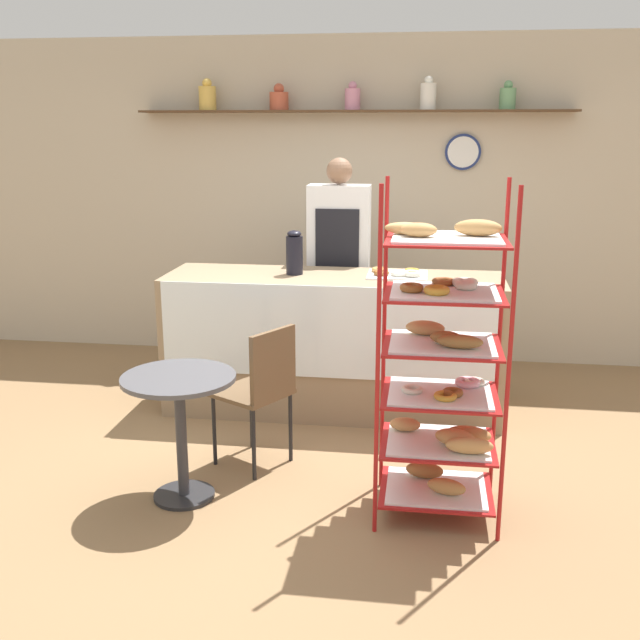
% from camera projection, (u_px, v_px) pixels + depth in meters
% --- Properties ---
extents(ground_plane, '(14.00, 14.00, 0.00)m').
position_uv_depth(ground_plane, '(312.00, 469.00, 4.45)').
color(ground_plane, olive).
extents(back_wall, '(10.00, 0.30, 2.70)m').
position_uv_depth(back_wall, '(353.00, 200.00, 6.36)').
color(back_wall, beige).
rests_on(back_wall, ground_plane).
extents(display_counter, '(2.34, 0.70, 0.97)m').
position_uv_depth(display_counter, '(333.00, 343.00, 5.29)').
color(display_counter, '#937A5B').
rests_on(display_counter, ground_plane).
extents(pastry_rack, '(0.63, 0.52, 1.73)m').
position_uv_depth(pastry_rack, '(443.00, 369.00, 3.77)').
color(pastry_rack, '#A51919').
rests_on(pastry_rack, ground_plane).
extents(person_worker, '(0.46, 0.23, 1.75)m').
position_uv_depth(person_worker, '(339.00, 264.00, 5.70)').
color(person_worker, '#282833').
rests_on(person_worker, ground_plane).
extents(cafe_table, '(0.61, 0.61, 0.70)m').
position_uv_depth(cafe_table, '(180.00, 408.00, 3.99)').
color(cafe_table, '#262628').
rests_on(cafe_table, ground_plane).
extents(cafe_chair, '(0.52, 0.52, 0.86)m').
position_uv_depth(cafe_chair, '(262.00, 383.00, 4.36)').
color(cafe_chair, black).
rests_on(cafe_chair, ground_plane).
extents(coffee_carafe, '(0.12, 0.12, 0.31)m').
position_uv_depth(coffee_carafe, '(294.00, 253.00, 5.19)').
color(coffee_carafe, black).
rests_on(coffee_carafe, display_counter).
extents(donut_tray_counter, '(0.41, 0.36, 0.05)m').
position_uv_depth(donut_tray_counter, '(399.00, 273.00, 5.16)').
color(donut_tray_counter, white).
rests_on(donut_tray_counter, display_counter).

